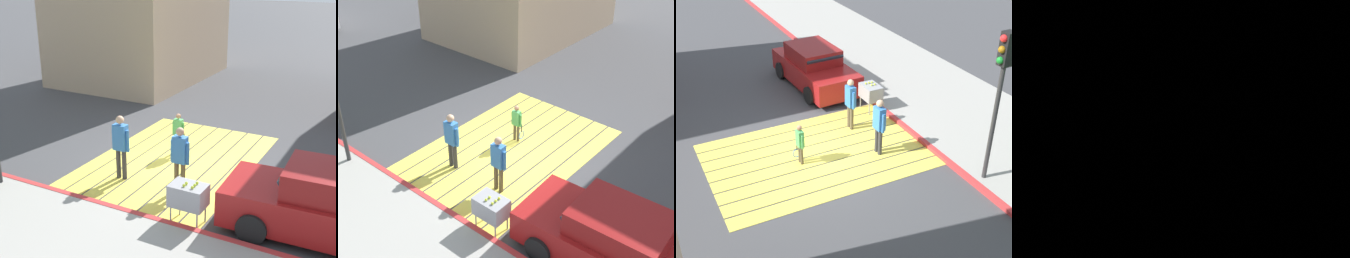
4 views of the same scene
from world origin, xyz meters
The scene contains 8 objects.
ground_plane centered at (0.00, 0.00, 0.00)m, with size 120.00×120.00×0.00m, color #424244.
crosswalk_stripes centered at (0.00, 0.00, 0.01)m, with size 6.40×4.35×0.01m.
curb_painted centered at (-3.25, 0.00, 0.07)m, with size 0.16×40.00×0.13m, color #BC3333.
car_parked_near_curb centered at (-2.00, -4.62, 0.73)m, with size 2.14×4.38×1.57m.
tennis_ball_cart centered at (-2.90, -1.83, 0.70)m, with size 0.56×0.80×1.02m.
pedestrian_adult_lead centered at (-1.67, -0.99, 1.01)m, with size 0.23×0.51×1.74m.
pedestrian_adult_trailing centered at (-1.72, 0.74, 1.04)m, with size 0.23×0.52×1.78m.
pedestrian_child_with_racket centered at (0.57, 0.19, 0.71)m, with size 0.28×0.39×1.27m.
Camera 1 is at (-10.96, -5.68, 5.50)m, focal length 49.02 mm.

